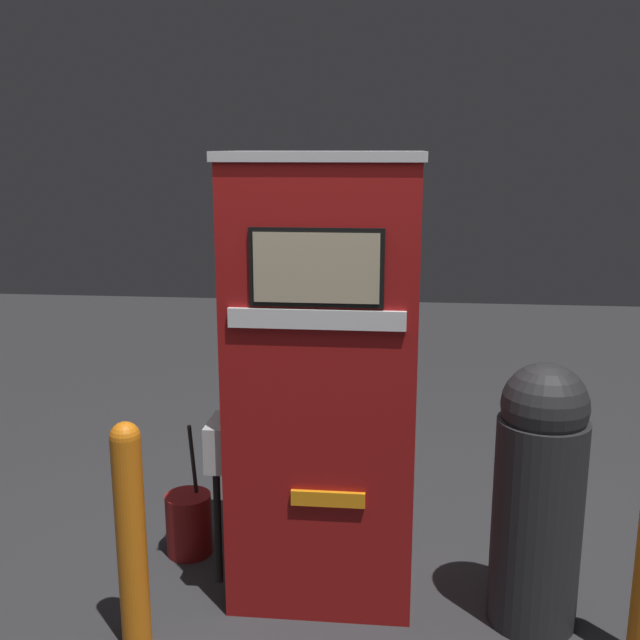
# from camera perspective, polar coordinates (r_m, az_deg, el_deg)

# --- Properties ---
(ground_plane) EXTENTS (14.00, 14.00, 0.00)m
(ground_plane) POSITION_cam_1_polar(r_m,az_deg,el_deg) (3.50, -0.24, -21.99)
(ground_plane) COLOR #2D2D30
(gas_pump) EXTENTS (0.91, 0.58, 1.99)m
(gas_pump) POSITION_cam_1_polar(r_m,az_deg,el_deg) (3.30, 0.19, -4.81)
(gas_pump) COLOR maroon
(gas_pump) RESTS_ON ground_plane
(safety_bollard) EXTENTS (0.12, 0.12, 0.97)m
(safety_bollard) POSITION_cam_1_polar(r_m,az_deg,el_deg) (3.20, -14.22, -15.33)
(safety_bollard) COLOR orange
(safety_bollard) RESTS_ON ground_plane
(trash_bin) EXTENTS (0.38, 0.38, 1.16)m
(trash_bin) POSITION_cam_1_polar(r_m,az_deg,el_deg) (3.34, 16.32, -12.56)
(trash_bin) COLOR #232326
(trash_bin) RESTS_ON ground_plane
(squeegee_bucket) EXTENTS (0.23, 0.23, 0.70)m
(squeegee_bucket) POSITION_cam_1_polar(r_m,az_deg,el_deg) (3.96, -9.96, -15.01)
(squeegee_bucket) COLOR maroon
(squeegee_bucket) RESTS_ON ground_plane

